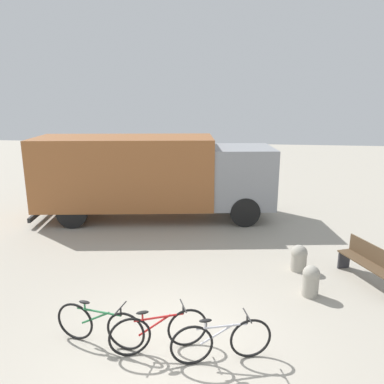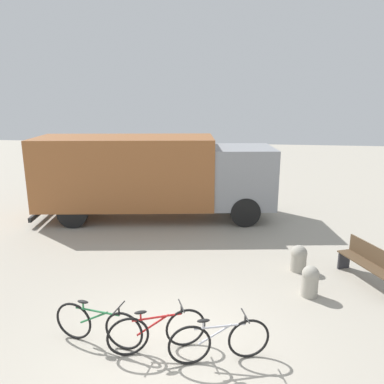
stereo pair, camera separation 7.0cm
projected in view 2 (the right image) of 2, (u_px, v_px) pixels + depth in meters
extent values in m
plane|color=#A8A091|center=(170.00, 347.00, 6.78)|extent=(60.00, 60.00, 0.00)
cube|color=#99592D|center=(126.00, 171.00, 13.56)|extent=(6.56, 3.31, 2.49)
cube|color=gray|center=(242.00, 176.00, 13.69)|extent=(2.50, 2.60, 2.12)
cube|color=black|center=(42.00, 211.00, 13.87)|extent=(0.44, 2.27, 0.16)
cylinder|color=black|center=(237.00, 196.00, 14.96)|extent=(1.06, 0.43, 1.03)
cylinder|color=black|center=(245.00, 212.00, 12.94)|extent=(1.06, 0.43, 1.03)
cylinder|color=black|center=(88.00, 197.00, 14.85)|extent=(1.06, 0.43, 1.03)
cylinder|color=black|center=(73.00, 213.00, 12.84)|extent=(1.06, 0.43, 1.03)
cube|color=brown|center=(370.00, 266.00, 8.90)|extent=(1.13, 1.94, 0.03)
cube|color=brown|center=(377.00, 257.00, 8.90)|extent=(0.79, 1.79, 0.46)
cube|color=#2D2D33|center=(344.00, 260.00, 9.82)|extent=(0.33, 0.18, 0.47)
torus|color=black|center=(74.00, 321.00, 6.93)|extent=(0.74, 0.17, 0.74)
torus|color=black|center=(124.00, 331.00, 6.63)|extent=(0.74, 0.17, 0.74)
cylinder|color=#26723F|center=(97.00, 311.00, 6.71)|extent=(0.87, 0.18, 0.04)
cylinder|color=#26723F|center=(94.00, 318.00, 6.76)|extent=(0.58, 0.13, 0.35)
cylinder|color=#26723F|center=(83.00, 306.00, 6.77)|extent=(0.03, 0.03, 0.12)
ellipsoid|color=black|center=(83.00, 302.00, 6.75)|extent=(0.23, 0.13, 0.05)
cylinder|color=black|center=(119.00, 312.00, 6.56)|extent=(0.03, 0.03, 0.16)
cylinder|color=black|center=(119.00, 308.00, 6.54)|extent=(0.10, 0.44, 0.02)
torus|color=black|center=(128.00, 337.00, 6.47)|extent=(0.70, 0.32, 0.74)
torus|color=black|center=(186.00, 328.00, 6.73)|extent=(0.70, 0.32, 0.74)
cylinder|color=red|center=(157.00, 317.00, 6.53)|extent=(0.82, 0.37, 0.04)
cylinder|color=red|center=(153.00, 325.00, 6.54)|extent=(0.55, 0.26, 0.35)
cylinder|color=red|center=(141.00, 317.00, 6.44)|extent=(0.03, 0.03, 0.12)
ellipsoid|color=black|center=(141.00, 312.00, 6.42)|extent=(0.24, 0.17, 0.05)
cylinder|color=black|center=(181.00, 310.00, 6.62)|extent=(0.03, 0.03, 0.16)
cylinder|color=black|center=(181.00, 306.00, 6.60)|extent=(0.19, 0.42, 0.02)
torus|color=black|center=(190.00, 345.00, 6.25)|extent=(0.72, 0.26, 0.74)
torus|color=black|center=(249.00, 339.00, 6.42)|extent=(0.72, 0.26, 0.74)
cylinder|color=silver|center=(220.00, 327.00, 6.27)|extent=(0.85, 0.30, 0.04)
cylinder|color=silver|center=(215.00, 334.00, 6.29)|extent=(0.57, 0.21, 0.35)
cylinder|color=silver|center=(203.00, 325.00, 6.20)|extent=(0.03, 0.03, 0.12)
ellipsoid|color=black|center=(203.00, 321.00, 6.18)|extent=(0.24, 0.15, 0.05)
cylinder|color=black|center=(245.00, 320.00, 6.32)|extent=(0.03, 0.03, 0.16)
cylinder|color=black|center=(245.00, 316.00, 6.30)|extent=(0.15, 0.43, 0.02)
cylinder|color=#9E998C|center=(310.00, 285.00, 8.46)|extent=(0.37, 0.37, 0.54)
sphere|color=#9E998C|center=(311.00, 274.00, 8.39)|extent=(0.39, 0.39, 0.39)
cylinder|color=#9E998C|center=(298.00, 262.00, 9.70)|extent=(0.40, 0.40, 0.48)
sphere|color=#9E998C|center=(299.00, 253.00, 9.64)|extent=(0.42, 0.42, 0.42)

